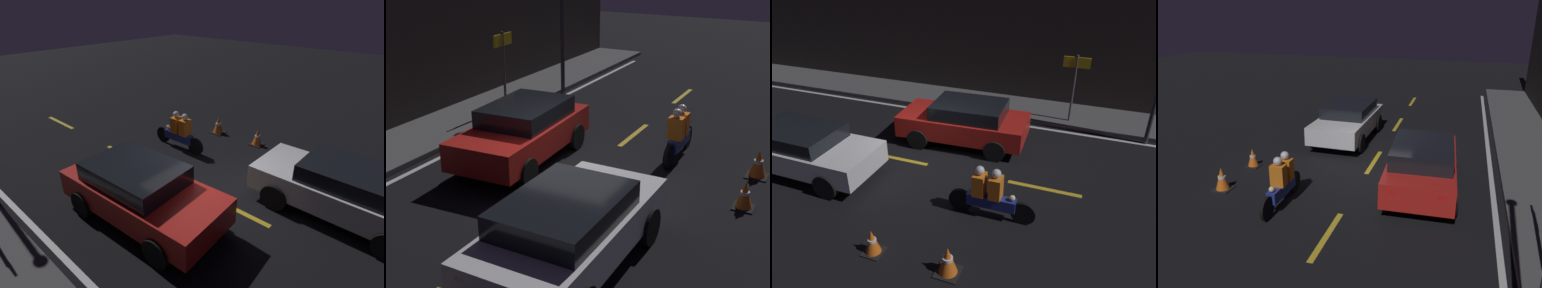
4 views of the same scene
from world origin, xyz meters
The scene contains 10 objects.
ground_plane centered at (0.00, 0.00, 0.00)m, with size 56.00×56.00×0.00m, color black.
lane_dash_c centered at (-1.00, 0.00, 0.00)m, with size 2.00×0.14×0.01m.
lane_dash_d centered at (3.50, 0.00, 0.00)m, with size 2.00×0.14×0.01m.
lane_dash_e centered at (8.00, 0.00, 0.00)m, with size 2.00×0.14×0.01m.
lane_solid_kerb centered at (0.00, 3.69, 0.00)m, with size 25.20×0.14×0.01m.
sedan_white centered at (-3.05, -1.53, 0.76)m, with size 4.17×1.97×1.39m.
taxi_red centered at (0.55, 1.74, 0.78)m, with size 4.15×2.07×1.44m.
motorcycle centered at (2.42, -1.61, 0.64)m, with size 2.16×0.37×1.37m.
traffic_cone_near centered at (0.48, -3.66, 0.29)m, with size 0.44×0.44×0.59m.
traffic_cone_mid centered at (2.20, -3.61, 0.32)m, with size 0.50×0.50×0.66m.
Camera 1 is at (-4.20, 5.37, 4.89)m, focal length 28.00 mm.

